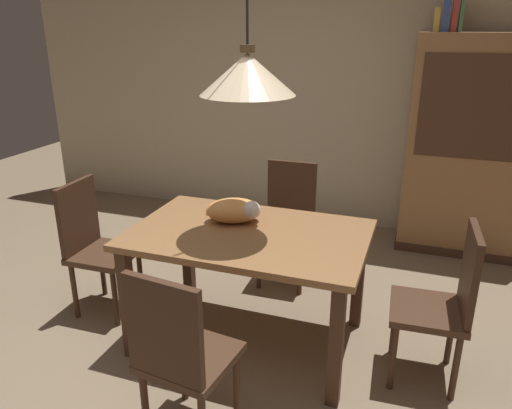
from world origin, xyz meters
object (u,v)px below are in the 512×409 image
chair_left_side (94,242)px  chair_near_front (180,352)px  hutch_bookcase (475,153)px  pendant_lamp (248,74)px  dining_table (249,247)px  book_green_slim (462,14)px  chair_right_side (445,300)px  chair_far_back (288,217)px  book_blue_wide (446,16)px  cat_sleeping (235,210)px  book_red_tall (455,13)px  book_yellow_short (437,20)px

chair_left_side → chair_near_front: bearing=-38.1°
hutch_bookcase → pendant_lamp: bearing=-125.0°
dining_table → chair_left_side: bearing=-179.9°
hutch_bookcase → book_green_slim: 1.12m
chair_right_side → hutch_bookcase: size_ratio=0.50×
chair_far_back → hutch_bookcase: bearing=37.5°
book_blue_wide → chair_near_front: bearing=-109.4°
cat_sleeping → book_red_tall: size_ratio=1.46×
chair_near_front → book_red_tall: bearing=69.5°
cat_sleeping → pendant_lamp: 0.85m
book_yellow_short → dining_table: bearing=-115.4°
hutch_bookcase → book_yellow_short: bearing=179.8°
dining_table → book_yellow_short: 2.47m
chair_right_side → book_green_slim: (-0.05, 1.90, 1.47)m
pendant_lamp → chair_near_front: bearing=-90.6°
book_yellow_short → book_red_tall: bearing=0.0°
dining_table → chair_right_side: (1.13, 0.00, -0.14)m
chair_left_side → pendant_lamp: size_ratio=0.72×
chair_near_front → book_yellow_short: (0.91, 2.78, 1.43)m
cat_sleeping → pendant_lamp: size_ratio=0.31×
chair_near_front → book_yellow_short: 3.26m
hutch_bookcase → book_yellow_short: book_yellow_short is taller
dining_table → book_yellow_short: bearing=64.6°
book_red_tall → chair_right_side: bearing=-87.1°
chair_left_side → book_green_slim: (2.21, 1.90, 1.47)m
chair_far_back → book_yellow_short: 1.98m
book_yellow_short → book_blue_wide: book_blue_wide is taller
chair_left_side → book_red_tall: (2.16, 1.90, 1.48)m
book_blue_wide → book_red_tall: (0.06, 0.00, 0.02)m
book_red_tall → chair_left_side: bearing=-138.6°
chair_far_back → cat_sleeping: bearing=-99.7°
cat_sleeping → book_red_tall: bearing=56.9°
dining_table → chair_far_back: bearing=90.1°
cat_sleeping → book_yellow_short: bearing=59.9°
chair_far_back → book_blue_wide: 2.03m
hutch_bookcase → cat_sleeping: bearing=-129.4°
chair_far_back → book_yellow_short: book_yellow_short is taller
dining_table → chair_left_side: chair_left_side is taller
chair_right_side → book_yellow_short: book_yellow_short is taller
dining_table → pendant_lamp: bearing=69.4°
chair_left_side → pendant_lamp: (1.13, 0.00, 1.15)m
book_blue_wide → book_yellow_short: bearing=180.0°
chair_right_side → hutch_bookcase: 1.94m
dining_table → cat_sleeping: size_ratio=3.43×
book_green_slim → book_red_tall: bearing=180.0°
dining_table → chair_left_side: size_ratio=1.51×
pendant_lamp → hutch_bookcase: (1.33, 1.90, -0.77)m
chair_far_back → book_red_tall: size_ratio=3.32×
book_yellow_short → hutch_bookcase: bearing=-0.2°
chair_right_side → cat_sleeping: size_ratio=2.28×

